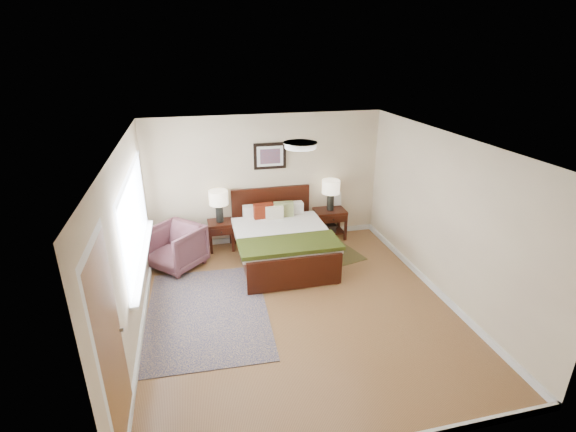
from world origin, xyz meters
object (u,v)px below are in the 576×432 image
object	(u,v)px
lamp_left	(219,200)
lamp_right	(331,189)
bed	(281,236)
armchair	(176,247)
nightstand_right	(330,221)
rug_persian	(208,312)
nightstand_left	(221,228)

from	to	relation	value
lamp_left	lamp_right	bearing A→B (deg)	0.00
bed	armchair	bearing A→B (deg)	173.47
nightstand_right	rug_persian	size ratio (longest dim) A/B	0.25
rug_persian	armchair	bearing A→B (deg)	108.27
nightstand_right	armchair	xyz separation A→B (m)	(-3.02, -0.54, 0.01)
lamp_right	bed	bearing A→B (deg)	-146.92
nightstand_left	lamp_left	distance (m)	0.55
nightstand_left	lamp_right	xyz separation A→B (m)	(2.19, 0.02, 0.60)
bed	lamp_left	bearing A→B (deg)	143.25
nightstand_left	bed	bearing A→B (deg)	-36.02
bed	lamp_left	world-z (taller)	lamp_left
rug_persian	lamp_left	bearing A→B (deg)	81.69
lamp_left	nightstand_left	bearing A→B (deg)	-90.00
lamp_left	armchair	distance (m)	1.16
nightstand_right	lamp_left	distance (m)	2.27
nightstand_left	lamp_left	bearing A→B (deg)	90.00
lamp_left	lamp_right	size ratio (longest dim) A/B	1.00
nightstand_left	rug_persian	xyz separation A→B (m)	(-0.39, -2.06, -0.43)
nightstand_left	armchair	world-z (taller)	armchair
bed	nightstand_left	world-z (taller)	bed
lamp_left	rug_persian	world-z (taller)	lamp_left
nightstand_right	rug_persian	xyz separation A→B (m)	(-2.58, -2.07, -0.36)
bed	nightstand_left	bearing A→B (deg)	143.98
bed	lamp_right	distance (m)	1.49
rug_persian	nightstand_right	bearing A→B (deg)	41.01
bed	armchair	distance (m)	1.86
lamp_right	armchair	xyz separation A→B (m)	(-3.02, -0.55, -0.65)
bed	lamp_left	distance (m)	1.36
bed	rug_persian	world-z (taller)	bed
bed	armchair	size ratio (longest dim) A/B	2.40
nightstand_left	lamp_right	distance (m)	2.27
nightstand_right	armchair	bearing A→B (deg)	-169.91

